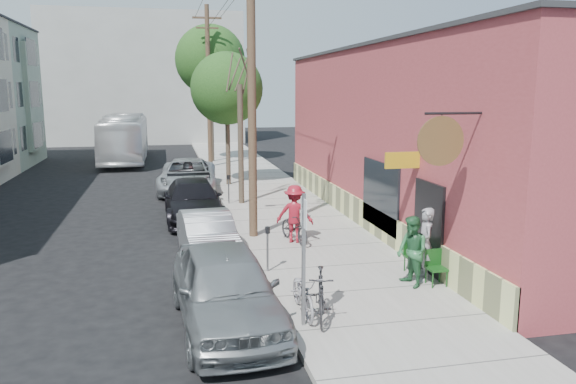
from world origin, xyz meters
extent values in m
plane|color=black|center=(0.00, 0.00, 0.00)|extent=(120.00, 120.00, 0.00)
cube|color=#9D9A91|center=(4.25, 11.00, 0.07)|extent=(4.50, 58.00, 0.15)
cube|color=#98383E|center=(9.00, 5.00, 3.25)|extent=(5.00, 20.00, 6.50)
cube|color=#2B2B2D|center=(9.00, 5.00, 6.55)|extent=(5.20, 20.20, 0.12)
cube|color=#DADD8A|center=(6.48, 5.00, 0.55)|extent=(0.10, 20.00, 1.10)
cube|color=black|center=(6.47, -1.00, 1.30)|extent=(0.10, 1.60, 2.60)
cube|color=black|center=(6.47, 2.50, 1.60)|extent=(0.08, 3.00, 2.20)
cylinder|color=brown|center=(5.55, -3.20, 3.90)|extent=(1.10, 0.06, 1.10)
cube|color=#BF9416|center=(6.00, -0.20, 3.10)|extent=(1.00, 0.08, 0.45)
cube|color=gray|center=(-9.25, 26.00, 4.50)|extent=(1.10, 3.20, 7.00)
cube|color=#A1A19C|center=(-2.00, 42.00, 6.00)|extent=(18.00, 8.00, 12.00)
cube|color=slate|center=(2.35, -3.71, 1.55)|extent=(0.07, 0.07, 2.80)
cube|color=silver|center=(2.35, -3.71, 2.55)|extent=(0.02, 0.45, 0.60)
cylinder|color=slate|center=(2.25, -0.08, 0.70)|extent=(0.06, 0.06, 1.10)
cylinder|color=black|center=(2.25, -0.08, 1.30)|extent=(0.14, 0.14, 0.18)
cylinder|color=slate|center=(2.25, 9.32, 0.70)|extent=(0.06, 0.06, 1.10)
cylinder|color=black|center=(2.25, 9.32, 1.30)|extent=(0.14, 0.14, 0.18)
cylinder|color=#503A28|center=(2.45, 3.72, 5.15)|extent=(0.28, 0.28, 10.00)
cylinder|color=#503A28|center=(2.45, 21.66, 5.15)|extent=(0.28, 0.28, 10.00)
cube|color=#503A28|center=(2.45, 21.66, 9.35)|extent=(1.80, 0.12, 0.12)
cube|color=#503A28|center=(2.45, 21.66, 8.75)|extent=(1.40, 0.10, 0.10)
cylinder|color=#44392C|center=(2.80, 9.33, 2.69)|extent=(0.24, 0.24, 5.08)
cylinder|color=#44392C|center=(2.80, 14.37, 2.46)|extent=(0.24, 0.24, 4.63)
sphere|color=#27511C|center=(2.80, 14.37, 5.06)|extent=(3.67, 3.67, 3.67)
cylinder|color=#44392C|center=(2.80, 24.22, 3.36)|extent=(0.24, 0.24, 6.41)
sphere|color=#27511C|center=(2.80, 24.22, 6.96)|extent=(4.67, 4.67, 4.67)
imported|color=gray|center=(6.08, -1.62, 1.10)|extent=(0.59, 0.78, 1.90)
imported|color=#276137|center=(5.55, -1.99, 1.04)|extent=(0.79, 0.95, 1.78)
imported|color=maroon|center=(3.63, 2.67, 1.08)|extent=(1.38, 1.10, 1.86)
imported|color=black|center=(3.63, 2.67, 0.63)|extent=(1.03, 1.92, 0.96)
imported|color=black|center=(2.79, -3.48, 0.69)|extent=(0.94, 1.85, 1.07)
imported|color=gray|center=(2.50, -3.11, 0.62)|extent=(0.64, 1.79, 0.94)
imported|color=#909597|center=(0.80, -3.13, 0.86)|extent=(2.34, 5.17, 1.72)
imported|color=#9DA0A4|center=(0.80, 1.99, 0.69)|extent=(1.79, 4.28, 1.38)
imported|color=black|center=(0.62, 7.21, 0.76)|extent=(2.24, 5.30, 1.53)
imported|color=#ADB1B5|center=(0.67, 13.27, 0.81)|extent=(3.17, 6.06, 1.63)
imported|color=white|center=(-3.13, 26.57, 1.64)|extent=(2.76, 11.77, 3.28)
camera|label=1|loc=(-0.33, -14.46, 5.01)|focal=35.00mm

